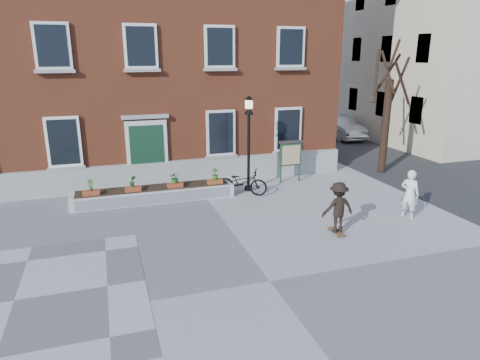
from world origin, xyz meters
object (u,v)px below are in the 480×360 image
object	(u,v)px
notice_board	(291,154)
skateboarder	(338,207)
parked_car	(341,127)
bicycle	(242,182)
lamp_post	(249,131)
bystander	(410,194)

from	to	relation	value
notice_board	skateboarder	bearing A→B (deg)	-99.51
parked_car	skateboarder	size ratio (longest dim) A/B	2.67
bicycle	skateboarder	size ratio (longest dim) A/B	1.20
skateboarder	notice_board	bearing A→B (deg)	80.49
parked_car	lamp_post	bearing A→B (deg)	-135.13
lamp_post	bicycle	bearing A→B (deg)	-133.09
parked_car	notice_board	distance (m)	11.43
bicycle	bystander	distance (m)	6.32
bystander	notice_board	bearing A→B (deg)	-10.14
skateboarder	parked_car	bearing A→B (deg)	59.06
lamp_post	bystander	bearing A→B (deg)	-47.21
skateboarder	bicycle	bearing A→B (deg)	109.68
parked_car	bystander	xyz separation A→B (m)	(-5.47, -13.79, 0.11)
bicycle	bystander	size ratio (longest dim) A/B	1.19
bystander	skateboarder	world-z (taller)	bystander
bicycle	lamp_post	distance (m)	2.10
bicycle	bystander	world-z (taller)	bystander
lamp_post	skateboarder	size ratio (longest dim) A/B	2.30
bicycle	lamp_post	bearing A→B (deg)	-15.96
notice_board	bystander	bearing A→B (deg)	-68.07
parked_car	skateboarder	world-z (taller)	skateboarder
bicycle	parked_car	xyz separation A→B (m)	(10.21, 9.62, 0.21)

